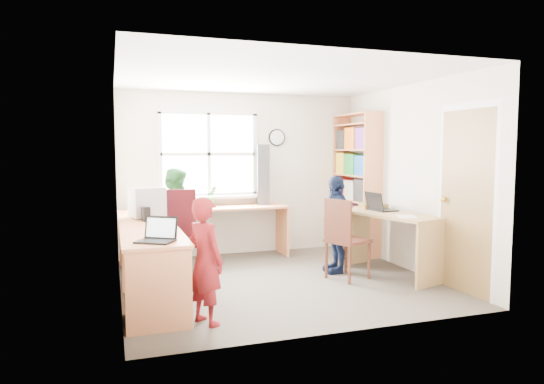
# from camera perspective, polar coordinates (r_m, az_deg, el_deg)

# --- Properties ---
(room) EXTENTS (3.64, 3.44, 2.44)m
(room) POSITION_cam_1_polar(r_m,az_deg,el_deg) (5.77, 0.58, 1.53)
(room) COLOR #474038
(room) RESTS_ON ground
(l_desk) EXTENTS (2.38, 2.95, 0.75)m
(l_desk) POSITION_cam_1_polar(r_m,az_deg,el_deg) (5.22, -11.96, -7.41)
(l_desk) COLOR #FC9B65
(l_desk) RESTS_ON ground
(right_desk) EXTENTS (0.96, 1.47, 0.78)m
(right_desk) POSITION_cam_1_polar(r_m,az_deg,el_deg) (6.26, 13.76, -4.35)
(right_desk) COLOR tan
(right_desk) RESTS_ON ground
(bookshelf) EXTENTS (0.30, 1.02, 2.10)m
(bookshelf) POSITION_cam_1_polar(r_m,az_deg,el_deg) (7.44, 9.84, 0.59)
(bookshelf) COLOR #FC9B65
(bookshelf) RESTS_ON ground
(swivel_chair) EXTENTS (0.51, 0.51, 1.07)m
(swivel_chair) POSITION_cam_1_polar(r_m,az_deg,el_deg) (6.08, -10.57, -5.56)
(swivel_chair) COLOR black
(swivel_chair) RESTS_ON ground
(wooden_chair) EXTENTS (0.56, 0.56, 0.98)m
(wooden_chair) POSITION_cam_1_polar(r_m,az_deg,el_deg) (5.90, 8.46, -5.15)
(wooden_chair) COLOR #572A1D
(wooden_chair) RESTS_ON ground
(crt_monitor) EXTENTS (0.44, 0.41, 0.37)m
(crt_monitor) POSITION_cam_1_polar(r_m,az_deg,el_deg) (6.00, -14.48, -1.20)
(crt_monitor) COLOR #9F9EA2
(crt_monitor) RESTS_ON l_desk
(laptop_left) EXTENTS (0.41, 0.39, 0.22)m
(laptop_left) POSITION_cam_1_polar(r_m,az_deg,el_deg) (4.47, -13.30, -5.02)
(laptop_left) COLOR black
(laptop_left) RESTS_ON l_desk
(laptop_right) EXTENTS (0.32, 0.38, 0.24)m
(laptop_right) POSITION_cam_1_polar(r_m,az_deg,el_deg) (6.42, 12.50, -1.66)
(laptop_right) COLOR black
(laptop_right) RESTS_ON right_desk
(speaker_a) EXTENTS (0.10, 0.10, 0.16)m
(speaker_a) POSITION_cam_1_polar(r_m,az_deg,el_deg) (5.72, -14.61, -2.55)
(speaker_a) COLOR black
(speaker_a) RESTS_ON l_desk
(speaker_b) EXTENTS (0.10, 0.10, 0.17)m
(speaker_b) POSITION_cam_1_polar(r_m,az_deg,el_deg) (6.21, -14.92, -1.92)
(speaker_b) COLOR black
(speaker_b) RESTS_ON l_desk
(cd_tower) EXTENTS (0.20, 0.18, 0.89)m
(cd_tower) POSITION_cam_1_polar(r_m,az_deg,el_deg) (7.20, -1.06, 2.07)
(cd_tower) COLOR black
(cd_tower) RESTS_ON l_desk
(game_box) EXTENTS (0.38, 0.38, 0.06)m
(game_box) POSITION_cam_1_polar(r_m,az_deg,el_deg) (6.70, 11.81, -1.58)
(game_box) COLOR red
(game_box) RESTS_ON right_desk
(paper_a) EXTENTS (0.26, 0.33, 0.00)m
(paper_a) POSITION_cam_1_polar(r_m,az_deg,el_deg) (4.97, -12.61, -4.57)
(paper_a) COLOR white
(paper_a) RESTS_ON l_desk
(paper_b) EXTENTS (0.30, 0.35, 0.00)m
(paper_b) POSITION_cam_1_polar(r_m,az_deg,el_deg) (5.94, 15.55, -2.80)
(paper_b) COLOR white
(paper_b) RESTS_ON right_desk
(potted_plant) EXTENTS (0.20, 0.18, 0.30)m
(potted_plant) POSITION_cam_1_polar(r_m,az_deg,el_deg) (6.98, -7.14, -0.50)
(potted_plant) COLOR #368033
(potted_plant) RESTS_ON l_desk
(person_red) EXTENTS (0.44, 0.50, 1.15)m
(person_red) POSITION_cam_1_polar(r_m,az_deg,el_deg) (4.42, -7.85, -8.03)
(person_red) COLOR maroon
(person_red) RESTS_ON ground
(person_green) EXTENTS (0.73, 0.80, 1.33)m
(person_green) POSITION_cam_1_polar(r_m,az_deg,el_deg) (6.41, -11.00, -3.17)
(person_green) COLOR #317C3A
(person_green) RESTS_ON ground
(person_navy) EXTENTS (0.35, 0.74, 1.24)m
(person_navy) POSITION_cam_1_polar(r_m,az_deg,el_deg) (6.24, 7.53, -3.77)
(person_navy) COLOR #131D3C
(person_navy) RESTS_ON ground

